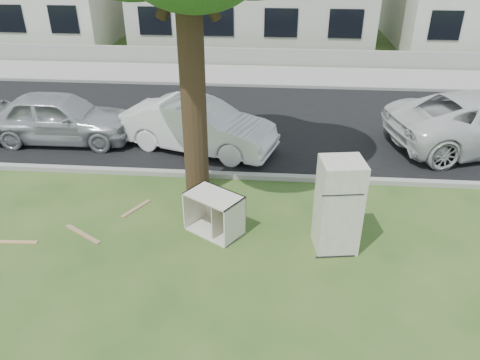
# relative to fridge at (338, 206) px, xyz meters

# --- Properties ---
(ground) EXTENTS (120.00, 120.00, 0.00)m
(ground) POSITION_rel_fridge_xyz_m (-2.52, 0.09, -0.90)
(ground) COLOR #294C1B
(road) EXTENTS (120.00, 7.00, 0.01)m
(road) POSITION_rel_fridge_xyz_m (-2.52, 6.09, -0.90)
(road) COLOR black
(road) RESTS_ON ground
(kerb_near) EXTENTS (120.00, 0.18, 0.12)m
(kerb_near) POSITION_rel_fridge_xyz_m (-2.52, 2.54, -0.90)
(kerb_near) COLOR gray
(kerb_near) RESTS_ON ground
(kerb_far) EXTENTS (120.00, 0.18, 0.12)m
(kerb_far) POSITION_rel_fridge_xyz_m (-2.52, 9.64, -0.90)
(kerb_far) COLOR gray
(kerb_far) RESTS_ON ground
(sidewalk) EXTENTS (120.00, 2.80, 0.01)m
(sidewalk) POSITION_rel_fridge_xyz_m (-2.52, 11.09, -0.90)
(sidewalk) COLOR gray
(sidewalk) RESTS_ON ground
(low_wall) EXTENTS (120.00, 0.15, 0.70)m
(low_wall) POSITION_rel_fridge_xyz_m (-2.52, 12.69, -0.55)
(low_wall) COLOR gray
(low_wall) RESTS_ON ground
(fridge) EXTENTS (0.84, 0.80, 1.81)m
(fridge) POSITION_rel_fridge_xyz_m (0.00, 0.00, 0.00)
(fridge) COLOR beige
(fridge) RESTS_ON ground
(cabinet) EXTENTS (1.26, 1.14, 0.83)m
(cabinet) POSITION_rel_fridge_xyz_m (-2.32, 0.31, -0.49)
(cabinet) COLOR white
(cabinet) RESTS_ON ground
(plank_a) EXTENTS (1.14, 0.15, 0.02)m
(plank_a) POSITION_rel_fridge_xyz_m (-6.25, -0.41, -0.89)
(plank_a) COLOR tan
(plank_a) RESTS_ON ground
(plank_b) EXTENTS (0.90, 0.62, 0.02)m
(plank_b) POSITION_rel_fridge_xyz_m (-4.91, -0.04, -0.89)
(plank_b) COLOR #93744D
(plank_b) RESTS_ON ground
(plank_c) EXTENTS (0.48, 0.75, 0.02)m
(plank_c) POSITION_rel_fridge_xyz_m (-4.12, 0.97, -0.89)
(plank_c) COLOR #9F7758
(plank_c) RESTS_ON ground
(car_center) EXTENTS (4.32, 2.56, 1.35)m
(car_center) POSITION_rel_fridge_xyz_m (-3.22, 4.08, -0.23)
(car_center) COLOR silver
(car_center) RESTS_ON ground
(car_left) EXTENTS (4.09, 1.69, 1.39)m
(car_left) POSITION_rel_fridge_xyz_m (-7.14, 4.34, -0.21)
(car_left) COLOR #A1A2A8
(car_left) RESTS_ON ground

